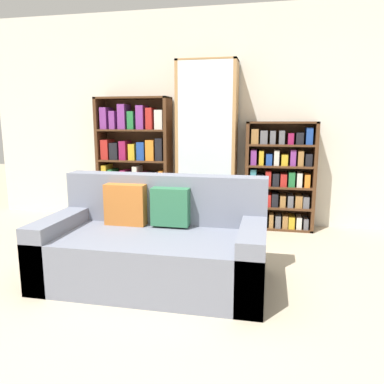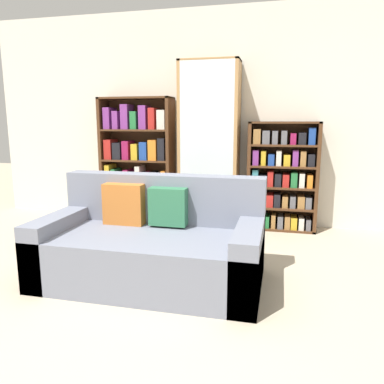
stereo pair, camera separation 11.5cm
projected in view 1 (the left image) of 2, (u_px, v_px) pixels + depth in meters
name	position (u px, v px, depth m)	size (l,w,h in m)	color
ground_plane	(146.00, 323.00, 2.48)	(16.00, 16.00, 0.00)	tan
wall_back	(211.00, 119.00, 4.82)	(6.15, 0.06, 2.70)	silver
couch	(155.00, 246.00, 3.12)	(1.81, 0.94, 0.85)	slate
bookshelf_left	(135.00, 163.00, 4.93)	(0.96, 0.32, 1.62)	#4C2D19
display_cabinet	(207.00, 145.00, 4.67)	(0.73, 0.36, 2.04)	#AD7F4C
bookshelf_right	(279.00, 178.00, 4.58)	(0.83, 0.32, 1.31)	#4C2D19
wine_bottle	(246.00, 223.00, 4.29)	(0.09, 0.09, 0.41)	#143819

